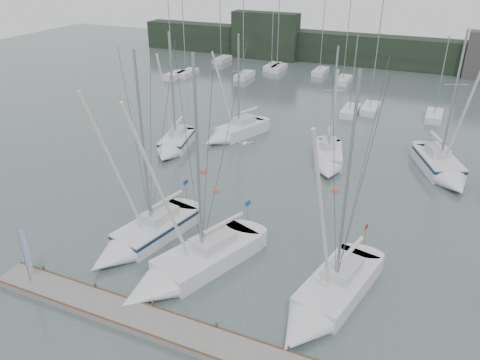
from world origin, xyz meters
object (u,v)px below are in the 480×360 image
(sailboat_mid_c, at_px, (328,161))
(dock_banner, at_px, (25,251))
(sailboat_near_left, at_px, (139,239))
(buoy_c, at_px, (203,172))
(sailboat_mid_a, at_px, (173,145))
(buoy_b, at_px, (335,191))
(sailboat_near_center, at_px, (181,271))
(sailboat_mid_b, at_px, (231,133))
(buoy_a, at_px, (216,191))
(sailboat_near_right, at_px, (323,304))
(sailboat_mid_d, at_px, (444,170))

(sailboat_mid_c, bearing_deg, dock_banner, -130.90)
(sailboat_near_left, relative_size, buoy_c, 24.19)
(sailboat_mid_a, relative_size, buoy_c, 21.09)
(sailboat_mid_c, relative_size, buoy_b, 21.31)
(sailboat_mid_c, bearing_deg, buoy_b, -83.22)
(sailboat_near_center, height_order, dock_banner, sailboat_near_center)
(sailboat_mid_a, height_order, sailboat_mid_c, sailboat_mid_a)
(sailboat_mid_c, bearing_deg, sailboat_near_center, -116.60)
(sailboat_mid_b, relative_size, buoy_c, 19.79)
(sailboat_mid_b, bearing_deg, buoy_a, -50.51)
(sailboat_mid_b, bearing_deg, dock_banner, -70.89)
(sailboat_mid_b, distance_m, buoy_b, 14.98)
(sailboat_mid_a, bearing_deg, buoy_a, -50.34)
(sailboat_near_center, distance_m, sailboat_mid_b, 23.57)
(sailboat_near_right, xyz_separation_m, sailboat_mid_c, (-4.52, 19.07, 0.06))
(sailboat_near_center, bearing_deg, buoy_c, 133.37)
(sailboat_near_left, distance_m, sailboat_near_right, 13.21)
(sailboat_near_center, height_order, buoy_c, sailboat_near_center)
(sailboat_near_right, bearing_deg, sailboat_mid_c, 115.95)
(buoy_c, bearing_deg, sailboat_mid_a, 148.53)
(sailboat_mid_c, relative_size, buoy_c, 19.95)
(sailboat_near_center, relative_size, buoy_a, 33.55)
(buoy_a, bearing_deg, sailboat_near_center, -74.37)
(sailboat_near_center, bearing_deg, sailboat_near_left, 178.27)
(sailboat_near_left, height_order, sailboat_near_right, sailboat_near_right)
(sailboat_near_center, distance_m, buoy_c, 15.22)
(sailboat_near_right, height_order, buoy_c, sailboat_near_right)
(buoy_b, xyz_separation_m, dock_banner, (-13.77, -19.49, 2.67))
(sailboat_mid_a, xyz_separation_m, buoy_a, (7.77, -6.00, -0.61))
(buoy_b, relative_size, buoy_c, 0.94)
(buoy_b, height_order, buoy_c, buoy_c)
(sailboat_mid_c, relative_size, buoy_a, 26.56)
(buoy_c, bearing_deg, sailboat_mid_d, 21.00)
(buoy_c, bearing_deg, dock_banner, -95.79)
(sailboat_near_center, distance_m, sailboat_near_right, 8.78)
(sailboat_near_right, bearing_deg, sailboat_mid_a, 152.66)
(sailboat_near_left, distance_m, buoy_a, 9.38)
(sailboat_mid_c, distance_m, dock_banner, 26.99)
(sailboat_near_left, bearing_deg, sailboat_mid_a, 124.81)
(dock_banner, bearing_deg, sailboat_mid_c, 71.65)
(sailboat_mid_a, xyz_separation_m, buoy_b, (16.89, -1.97, -0.61))
(buoy_a, relative_size, dock_banner, 0.11)
(buoy_a, distance_m, buoy_c, 4.04)
(sailboat_mid_b, relative_size, sailboat_mid_d, 0.85)
(sailboat_mid_d, xyz_separation_m, buoy_b, (-8.14, -6.60, -0.66))
(sailboat_near_right, relative_size, sailboat_mid_b, 1.25)
(sailboat_near_left, height_order, dock_banner, sailboat_near_left)
(buoy_a, height_order, buoy_b, buoy_b)
(sailboat_near_right, xyz_separation_m, sailboat_mid_d, (5.40, 21.06, 0.13))
(sailboat_mid_a, distance_m, dock_banner, 21.79)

